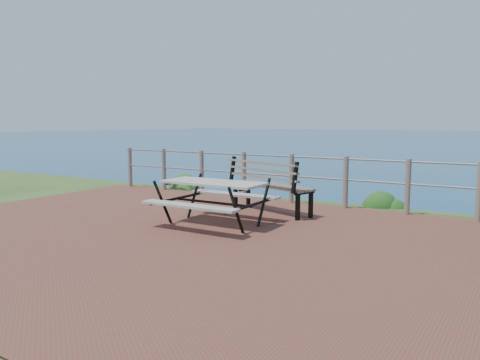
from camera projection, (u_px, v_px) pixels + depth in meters
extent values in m
cube|color=brown|center=(190.00, 237.00, 6.83)|extent=(10.00, 7.00, 0.12)
cylinder|color=#6B5B4C|center=(130.00, 167.00, 12.01)|extent=(0.10, 0.10, 1.00)
cylinder|color=#6B5B4C|center=(164.00, 169.00, 11.40)|extent=(0.10, 0.10, 1.00)
cylinder|color=#6B5B4C|center=(202.00, 172.00, 10.79)|extent=(0.10, 0.10, 1.00)
cylinder|color=#6B5B4C|center=(244.00, 175.00, 10.18)|extent=(0.10, 0.10, 1.00)
cylinder|color=#6B5B4C|center=(292.00, 178.00, 9.57)|extent=(0.10, 0.10, 1.00)
cylinder|color=#6B5B4C|center=(346.00, 182.00, 8.96)|extent=(0.10, 0.10, 1.00)
cylinder|color=#6B5B4C|center=(408.00, 187.00, 8.35)|extent=(0.10, 0.10, 1.00)
cylinder|color=#6B5B4C|center=(479.00, 192.00, 7.74)|extent=(0.10, 0.10, 1.00)
cylinder|color=slate|center=(292.00, 157.00, 9.51)|extent=(9.40, 0.04, 0.04)
cylinder|color=slate|center=(292.00, 176.00, 9.56)|extent=(9.40, 0.04, 0.04)
cube|color=gray|center=(213.00, 183.00, 7.48)|extent=(1.68, 0.72, 0.04)
cube|color=gray|center=(213.00, 200.00, 7.52)|extent=(1.67, 0.28, 0.04)
cube|color=gray|center=(213.00, 200.00, 7.52)|extent=(1.67, 0.28, 0.04)
cylinder|color=black|center=(213.00, 203.00, 7.52)|extent=(1.43, 0.07, 0.04)
cube|color=brown|center=(271.00, 186.00, 8.57)|extent=(1.82, 0.95, 0.04)
cube|color=brown|center=(271.00, 169.00, 8.53)|extent=(1.73, 0.65, 0.40)
cube|color=black|center=(271.00, 199.00, 8.60)|extent=(0.07, 0.08, 0.49)
cube|color=black|center=(271.00, 199.00, 8.60)|extent=(0.07, 0.08, 0.49)
cube|color=black|center=(271.00, 199.00, 8.60)|extent=(0.07, 0.08, 0.49)
cube|color=black|center=(271.00, 199.00, 8.60)|extent=(0.07, 0.08, 0.49)
ellipsoid|color=#214C1C|center=(193.00, 188.00, 11.88)|extent=(0.81, 0.81, 0.56)
ellipsoid|color=#1F4415|center=(391.00, 205.00, 9.41)|extent=(0.69, 0.69, 0.39)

